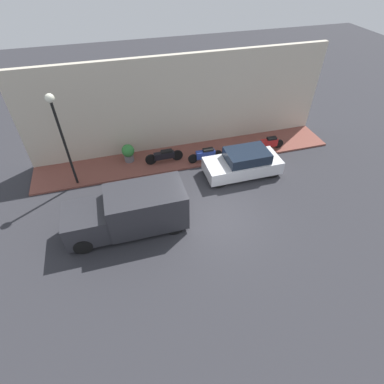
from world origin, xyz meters
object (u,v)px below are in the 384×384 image
at_px(motorcycle_black, 164,156).
at_px(potted_plant, 128,152).
at_px(parked_car, 243,163).
at_px(motorcycle_red, 269,143).
at_px(delivery_van, 128,211).
at_px(motorcycle_blue, 206,154).
at_px(streetlamp, 58,124).

bearing_deg(motorcycle_black, potted_plant, 70.68).
bearing_deg(parked_car, motorcycle_red, -55.46).
relative_size(delivery_van, potted_plant, 4.96).
distance_m(motorcycle_red, potted_plant, 8.12).
relative_size(motorcycle_blue, motorcycle_black, 0.94).
bearing_deg(delivery_van, motorcycle_red, -65.77).
relative_size(delivery_van, motorcycle_black, 2.39).
bearing_deg(streetlamp, motorcycle_red, -89.38).
distance_m(delivery_van, streetlamp, 5.04).
distance_m(streetlamp, potted_plant, 4.16).
xyz_separation_m(motorcycle_red, motorcycle_blue, (-0.09, 3.92, -0.00)).
bearing_deg(potted_plant, delivery_van, 173.82).
relative_size(parked_car, delivery_van, 0.79).
distance_m(parked_car, streetlamp, 9.12).
relative_size(motorcycle_blue, potted_plant, 1.96).
distance_m(parked_car, motorcycle_black, 4.33).
bearing_deg(motorcycle_red, motorcycle_blue, 91.39).
xyz_separation_m(delivery_van, motorcycle_black, (4.28, -2.42, -0.47)).
relative_size(parked_car, motorcycle_red, 2.10).
bearing_deg(motorcycle_red, parked_car, 124.54).
xyz_separation_m(motorcycle_red, potted_plant, (1.08, 8.04, 0.14)).
bearing_deg(parked_car, streetlamp, 80.17).
relative_size(parked_car, potted_plant, 3.91).
relative_size(delivery_van, motorcycle_red, 2.66).
xyz_separation_m(motorcycle_blue, potted_plant, (1.18, 4.12, 0.14)).
bearing_deg(potted_plant, parked_car, -115.12).
height_order(motorcycle_black, potted_plant, potted_plant).
height_order(parked_car, streetlamp, streetlamp).
relative_size(motorcycle_red, streetlamp, 0.40).
xyz_separation_m(motorcycle_red, motorcycle_black, (0.42, 6.15, -0.00)).
relative_size(delivery_van, streetlamp, 1.06).
height_order(delivery_van, streetlamp, streetlamp).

